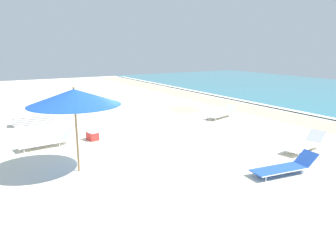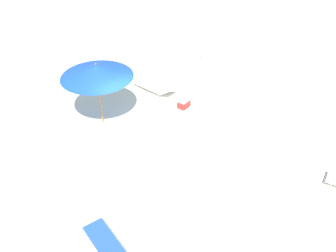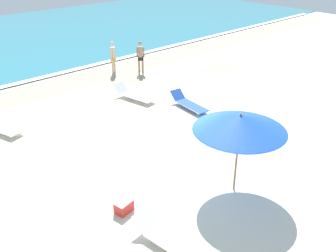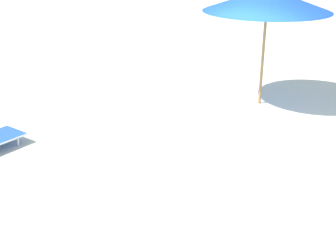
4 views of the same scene
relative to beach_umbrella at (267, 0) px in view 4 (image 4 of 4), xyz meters
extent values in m
cube|color=beige|center=(-0.41, 2.25, -2.30)|extent=(60.00, 60.00, 0.16)
cylinder|color=#9E7547|center=(0.00, 0.00, -1.11)|extent=(0.06, 0.06, 2.23)
cylinder|color=#163D95|center=(0.00, 0.00, -0.21)|extent=(2.56, 2.56, 0.01)
cylinder|color=silver|center=(2.89, 4.28, -2.14)|extent=(0.03, 0.03, 0.16)
cylinder|color=silver|center=(3.40, 4.22, -2.14)|extent=(0.03, 0.03, 0.16)
camera|label=1|loc=(9.28, -2.35, 1.39)|focal=35.00mm
camera|label=2|loc=(6.15, 10.53, 6.29)|focal=40.00mm
camera|label=3|loc=(-7.70, -5.45, 4.60)|focal=40.00mm
camera|label=4|loc=(-3.15, 9.43, 1.22)|focal=50.00mm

